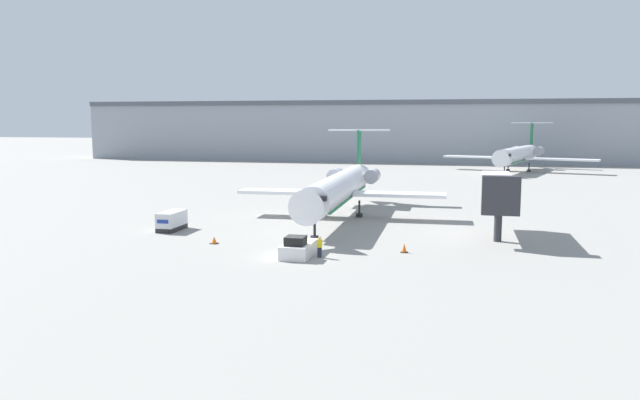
% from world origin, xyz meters
% --- Properties ---
extents(ground_plane, '(600.00, 600.00, 0.00)m').
position_xyz_m(ground_plane, '(0.00, 0.00, 0.00)').
color(ground_plane, gray).
extents(terminal_building, '(180.00, 16.80, 16.01)m').
position_xyz_m(terminal_building, '(0.00, 120.00, 8.03)').
color(terminal_building, '#8C939E').
rests_on(terminal_building, ground).
extents(airplane_main, '(23.47, 32.99, 9.69)m').
position_xyz_m(airplane_main, '(-0.34, 20.98, 3.48)').
color(airplane_main, white).
rests_on(airplane_main, ground).
extents(pushback_tug, '(2.19, 4.47, 1.80)m').
position_xyz_m(pushback_tug, '(0.24, 0.60, 0.67)').
color(pushback_tug, silver).
rests_on(pushback_tug, ground).
extents(luggage_cart, '(1.67, 3.84, 1.90)m').
position_xyz_m(luggage_cart, '(-15.15, 9.37, 0.95)').
color(luggage_cart, '#232326').
rests_on(luggage_cart, ground).
extents(worker_near_tug, '(0.40, 0.24, 1.72)m').
position_xyz_m(worker_near_tug, '(1.99, 0.54, 0.90)').
color(worker_near_tug, '#232838').
rests_on(worker_near_tug, ground).
extents(traffic_cone_left, '(0.68, 0.68, 0.64)m').
position_xyz_m(traffic_cone_left, '(-8.42, 3.96, 0.30)').
color(traffic_cone_left, black).
rests_on(traffic_cone_left, ground).
extents(traffic_cone_right, '(0.57, 0.57, 0.79)m').
position_xyz_m(traffic_cone_right, '(8.42, 3.97, 0.38)').
color(traffic_cone_right, black).
rests_on(traffic_cone_right, ground).
extents(airplane_parked_far_left, '(31.59, 30.84, 10.40)m').
position_xyz_m(airplane_parked_far_left, '(24.50, 91.36, 3.62)').
color(airplane_parked_far_left, white).
rests_on(airplane_parked_far_left, ground).
extents(jet_bridge, '(3.20, 11.02, 6.19)m').
position_xyz_m(jet_bridge, '(16.23, 12.65, 4.44)').
color(jet_bridge, '#2D2D33').
rests_on(jet_bridge, ground).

